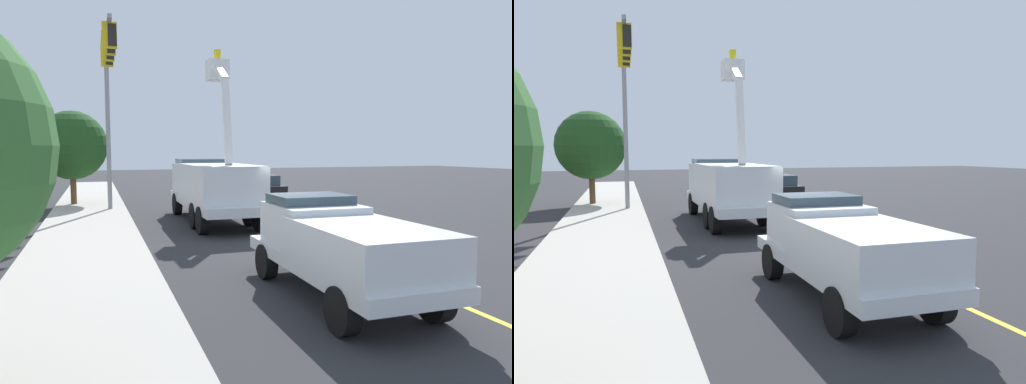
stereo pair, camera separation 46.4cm
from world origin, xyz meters
The scene contains 11 objects.
ground centered at (0.00, 0.00, 0.00)m, with size 120.00×120.00×0.00m, color #2D2D30.
sidewalk_far_side centered at (0.17, 7.23, 0.06)m, with size 60.00×3.60×0.12m, color #B2ADA3.
lane_centre_stripe centered at (0.00, 0.00, 0.00)m, with size 50.00×0.16×0.01m, color yellow.
utility_bucket_truck centered at (3.05, 1.99, 1.63)m, with size 8.26×2.75×7.61m.
service_pickup_truck centered at (-8.20, 2.27, 1.12)m, with size 5.65×2.30×2.06m.
passing_minivan centered at (9.14, -2.33, 0.97)m, with size 4.84×2.04×1.69m.
traffic_cone_mid_front centered at (-5.53, 0.58, 0.41)m, with size 0.40×0.40×0.84m.
traffic_cone_mid_rear centered at (0.55, 0.05, 0.36)m, with size 0.40×0.40×0.73m.
traffic_cone_trailing centered at (6.76, -0.06, 0.36)m, with size 0.40×0.40×0.73m.
traffic_signal_mast centered at (6.24, 6.06, 6.37)m, with size 6.44×0.66×8.73m.
street_tree_right centered at (11.26, 7.82, 3.38)m, with size 3.82×3.82×5.29m.
Camera 1 is at (-16.65, 7.26, 3.11)m, focal length 32.82 mm.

